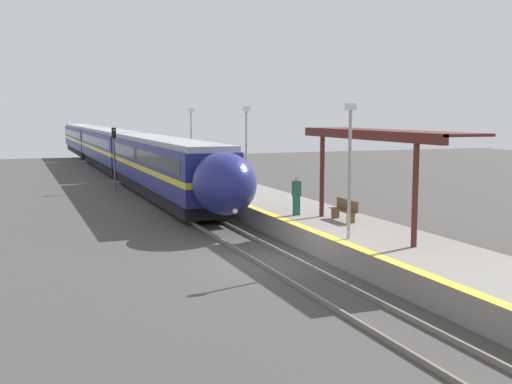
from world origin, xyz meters
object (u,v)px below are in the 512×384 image
Objects in this scene: train at (111,147)px; platform_bench at (345,209)px; railway_signal at (114,152)px; lamppost_near at (350,161)px; lamppost_mid at (246,147)px; lamppost_far at (191,139)px; person_waiting at (296,195)px.

train reaches higher than platform_bench.
railway_signal is (-6.29, 21.30, 1.30)m from platform_bench.
train is 40.62× the size of platform_bench.
lamppost_near is (2.36, -41.23, 1.48)m from train.
train is at bearing 94.41° from lamppost_mid.
lamppost_near is 1.00× the size of lamppost_far.
person_waiting is 15.83m from lamppost_far.
train is at bearing 93.28° from lamppost_near.
lamppost_far is (-0.49, 15.71, 1.87)m from person_waiting.
lamppost_far is (4.51, -3.55, 0.99)m from railway_signal.
train is 41.33m from lamppost_near.
lamppost_near and lamppost_far have the same top height.
person_waiting is at bearing -75.43° from railway_signal.
platform_bench is (4.14, -37.71, -0.82)m from train.
railway_signal reaches higher than train.
platform_bench is at bearing -84.29° from lamppost_far.
person_waiting is 19.92m from railway_signal.
lamppost_mid is (-0.49, 5.07, 1.87)m from person_waiting.
railway_signal is at bearing -97.47° from train.
platform_bench is 22.25m from railway_signal.
lamppost_far is (2.36, -19.96, 1.48)m from train.
lamppost_far reaches higher than railway_signal.
platform_bench is 0.37× the size of lamppost_mid.
lamppost_far is at bearing -83.25° from train.
lamppost_near is at bearing -90.00° from lamppost_mid.
lamppost_near reaches higher than railway_signal.
railway_signal is 0.91× the size of lamppost_near.
person_waiting is (-1.28, 2.04, 0.42)m from platform_bench.
lamppost_mid reaches higher than train.
platform_bench is 7.68m from lamppost_mid.
train is at bearing 94.58° from person_waiting.
platform_bench is at bearing 63.28° from lamppost_near.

